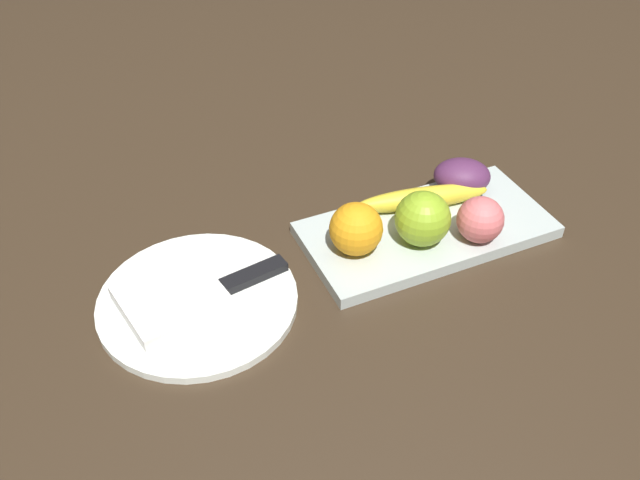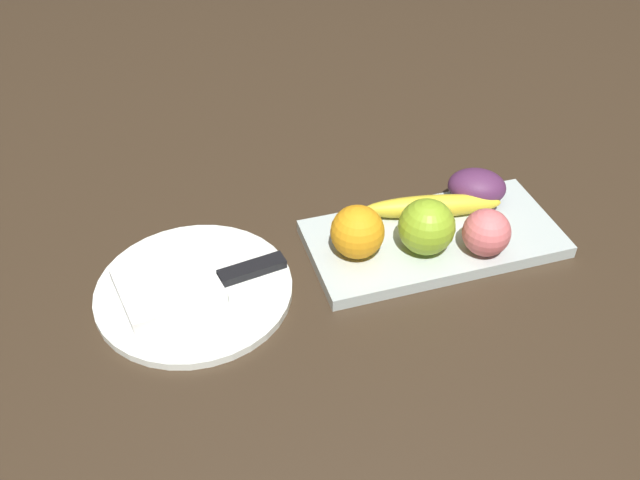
% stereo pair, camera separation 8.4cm
% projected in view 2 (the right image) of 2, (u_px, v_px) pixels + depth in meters
% --- Properties ---
extents(ground_plane, '(2.40, 2.40, 0.00)m').
position_uv_depth(ground_plane, '(428.00, 237.00, 0.97)').
color(ground_plane, '#35271A').
extents(fruit_tray, '(0.35, 0.17, 0.02)m').
position_uv_depth(fruit_tray, '(436.00, 238.00, 0.95)').
color(fruit_tray, '#B0BEBA').
rests_on(fruit_tray, ground_plane).
extents(apple, '(0.08, 0.08, 0.08)m').
position_uv_depth(apple, '(427.00, 227.00, 0.90)').
color(apple, '#88AF25').
rests_on(apple, fruit_tray).
extents(banana, '(0.20, 0.07, 0.03)m').
position_uv_depth(banana, '(432.00, 206.00, 0.96)').
color(banana, gold).
rests_on(banana, fruit_tray).
extents(orange_near_apple, '(0.07, 0.07, 0.07)m').
position_uv_depth(orange_near_apple, '(357.00, 232.00, 0.89)').
color(orange_near_apple, orange).
rests_on(orange_near_apple, fruit_tray).
extents(peach, '(0.06, 0.06, 0.06)m').
position_uv_depth(peach, '(486.00, 233.00, 0.90)').
color(peach, '#D86668').
rests_on(peach, fruit_tray).
extents(grape_bunch, '(0.10, 0.10, 0.05)m').
position_uv_depth(grape_bunch, '(477.00, 187.00, 0.99)').
color(grape_bunch, '#51274D').
rests_on(grape_bunch, fruit_tray).
extents(dinner_plate, '(0.25, 0.25, 0.01)m').
position_uv_depth(dinner_plate, '(194.00, 290.00, 0.88)').
color(dinner_plate, white).
rests_on(dinner_plate, ground_plane).
extents(folded_napkin, '(0.14, 0.13, 0.02)m').
position_uv_depth(folded_napkin, '(168.00, 286.00, 0.86)').
color(folded_napkin, white).
rests_on(folded_napkin, dinner_plate).
extents(knife, '(0.18, 0.05, 0.01)m').
position_uv_depth(knife, '(241.00, 273.00, 0.89)').
color(knife, silver).
rests_on(knife, dinner_plate).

